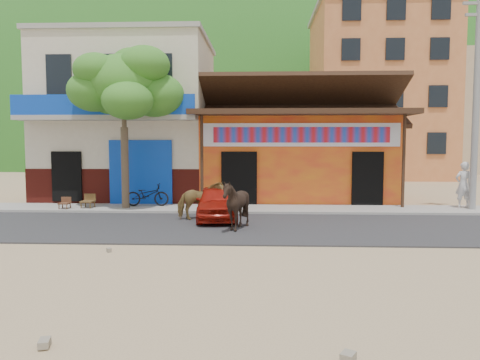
% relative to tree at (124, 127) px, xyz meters
% --- Properties ---
extents(ground, '(120.00, 120.00, 0.00)m').
position_rel_tree_xyz_m(ground, '(4.60, -5.80, -3.12)').
color(ground, '#9E825B').
rests_on(ground, ground).
extents(road, '(60.00, 5.00, 0.04)m').
position_rel_tree_xyz_m(road, '(4.60, -3.30, -3.10)').
color(road, '#28282B').
rests_on(road, ground).
extents(sidewalk, '(60.00, 2.00, 0.12)m').
position_rel_tree_xyz_m(sidewalk, '(4.60, 0.20, -3.06)').
color(sidewalk, gray).
rests_on(sidewalk, ground).
extents(dance_club, '(8.00, 6.00, 3.60)m').
position_rel_tree_xyz_m(dance_club, '(6.60, 4.20, -1.32)').
color(dance_club, orange).
rests_on(dance_club, ground).
extents(cafe_building, '(7.00, 6.00, 7.00)m').
position_rel_tree_xyz_m(cafe_building, '(-0.90, 4.20, 0.38)').
color(cafe_building, beige).
rests_on(cafe_building, ground).
extents(apartment_front, '(9.00, 9.00, 12.00)m').
position_rel_tree_xyz_m(apartment_front, '(13.60, 18.20, 2.88)').
color(apartment_front, '#CC723F').
rests_on(apartment_front, ground).
extents(apartment_rear, '(8.00, 8.00, 10.00)m').
position_rel_tree_xyz_m(apartment_rear, '(22.60, 24.20, 1.88)').
color(apartment_rear, tan).
rests_on(apartment_rear, ground).
extents(hillside, '(100.00, 40.00, 24.00)m').
position_rel_tree_xyz_m(hillside, '(4.60, 64.20, 8.88)').
color(hillside, '#194C14').
rests_on(hillside, ground).
extents(tree, '(3.00, 3.00, 6.00)m').
position_rel_tree_xyz_m(tree, '(0.00, 0.00, 0.00)').
color(tree, '#2D721E').
rests_on(tree, sidewalk).
extents(utility_pole, '(0.24, 0.24, 8.00)m').
position_rel_tree_xyz_m(utility_pole, '(12.80, 0.20, 1.00)').
color(utility_pole, gray).
rests_on(utility_pole, sidewalk).
extents(cow_tan, '(1.61, 1.13, 1.24)m').
position_rel_tree_xyz_m(cow_tan, '(3.10, -2.09, -2.46)').
color(cow_tan, olive).
rests_on(cow_tan, road).
extents(cow_dark, '(1.73, 1.68, 1.46)m').
position_rel_tree_xyz_m(cow_dark, '(4.34, -3.88, -2.35)').
color(cow_dark, black).
rests_on(cow_dark, road).
extents(red_car, '(1.64, 3.35, 1.10)m').
position_rel_tree_xyz_m(red_car, '(3.60, -2.00, -2.53)').
color(red_car, '#A2160B').
rests_on(red_car, road).
extents(scooter, '(1.67, 0.68, 0.86)m').
position_rel_tree_xyz_m(scooter, '(0.70, 0.48, -2.57)').
color(scooter, black).
rests_on(scooter, sidewalk).
extents(pedestrian, '(0.68, 0.50, 1.72)m').
position_rel_tree_xyz_m(pedestrian, '(12.60, 0.54, -2.14)').
color(pedestrian, silver).
rests_on(pedestrian, sidewalk).
extents(cafe_chair_left, '(0.38, 0.38, 0.79)m').
position_rel_tree_xyz_m(cafe_chair_left, '(-2.17, -0.38, -2.61)').
color(cafe_chair_left, '#512B1B').
rests_on(cafe_chair_left, sidewalk).
extents(cafe_chair_right, '(0.49, 0.49, 0.96)m').
position_rel_tree_xyz_m(cafe_chair_right, '(-1.40, -0.12, -2.52)').
color(cafe_chair_right, '#523B1B').
rests_on(cafe_chair_right, sidewalk).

